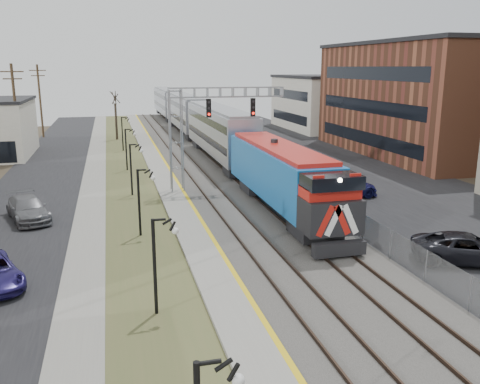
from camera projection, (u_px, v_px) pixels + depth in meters
name	position (u px, v px, depth m)	size (l,w,h in m)	color
street_west	(40.00, 181.00, 43.92)	(7.00, 120.00, 0.04)	black
sidewalk	(94.00, 178.00, 45.00)	(2.00, 120.00, 0.08)	gray
grass_median	(129.00, 177.00, 45.72)	(4.00, 120.00, 0.06)	#4A522C
platform	(162.00, 174.00, 46.42)	(2.00, 120.00, 0.24)	gray
ballast_bed	(216.00, 172.00, 47.64)	(8.00, 120.00, 0.20)	#595651
parking_lot	(333.00, 166.00, 50.55)	(16.00, 120.00, 0.04)	black
platform_edge	(172.00, 172.00, 46.61)	(0.24, 120.00, 0.01)	gold
track_near	(194.00, 171.00, 47.11)	(1.58, 120.00, 0.15)	#2D2119
track_far	(231.00, 169.00, 47.96)	(1.58, 120.00, 0.15)	#2D2119
train	(194.00, 119.00, 66.91)	(3.00, 85.85, 5.33)	#1561AE
signal_gantry	(198.00, 121.00, 39.06)	(9.00, 1.07, 8.15)	gray
lampposts	(139.00, 202.00, 29.53)	(0.14, 62.14, 4.00)	black
fence	(258.00, 162.00, 48.48)	(0.04, 120.00, 1.60)	gray
bare_trees	(29.00, 145.00, 46.67)	(12.30, 42.30, 5.95)	#382D23
car_lot_c	(467.00, 249.00, 25.50)	(2.47, 5.35, 1.49)	black
car_lot_d	(341.00, 187.00, 38.32)	(2.29, 5.63, 1.63)	navy
car_lot_e	(332.00, 180.00, 41.07)	(1.86, 4.62, 1.57)	gray
car_lot_f	(297.00, 157.00, 52.28)	(1.43, 4.09, 1.35)	#0D4220
car_street_b	(28.00, 209.00, 32.62)	(2.10, 5.18, 1.50)	slate
car_lot_g	(279.00, 147.00, 58.03)	(1.99, 4.89, 1.42)	white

